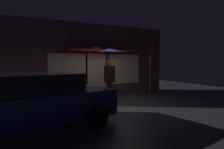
{
  "coord_description": "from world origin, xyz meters",
  "views": [
    {
      "loc": [
        -4.41,
        -7.32,
        1.79
      ],
      "look_at": [
        -0.12,
        0.27,
        1.21
      ],
      "focal_mm": 32.82,
      "sensor_mm": 36.0,
      "label": 1
    }
  ],
  "objects_px": {
    "parked_car": "(28,101)",
    "sidewalk_bollard": "(100,92)",
    "street_sign_post": "(150,68)",
    "person_with_umbrella": "(110,63)"
  },
  "relations": [
    {
      "from": "sidewalk_bollard",
      "to": "street_sign_post",
      "type": "bearing_deg",
      "value": -13.34
    },
    {
      "from": "sidewalk_bollard",
      "to": "person_with_umbrella",
      "type": "bearing_deg",
      "value": -99.29
    },
    {
      "from": "parked_car",
      "to": "street_sign_post",
      "type": "bearing_deg",
      "value": 16.09
    },
    {
      "from": "parked_car",
      "to": "sidewalk_bollard",
      "type": "bearing_deg",
      "value": 34.95
    },
    {
      "from": "street_sign_post",
      "to": "sidewalk_bollard",
      "type": "xyz_separation_m",
      "value": [
        -2.64,
        0.63,
        -1.16
      ]
    },
    {
      "from": "person_with_umbrella",
      "to": "parked_car",
      "type": "distance_m",
      "value": 4.16
    },
    {
      "from": "person_with_umbrella",
      "to": "street_sign_post",
      "type": "height_order",
      "value": "street_sign_post"
    },
    {
      "from": "parked_car",
      "to": "street_sign_post",
      "type": "distance_m",
      "value": 7.01
    },
    {
      "from": "person_with_umbrella",
      "to": "street_sign_post",
      "type": "bearing_deg",
      "value": 49.82
    },
    {
      "from": "person_with_umbrella",
      "to": "parked_car",
      "type": "bearing_deg",
      "value": -115.28
    }
  ]
}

